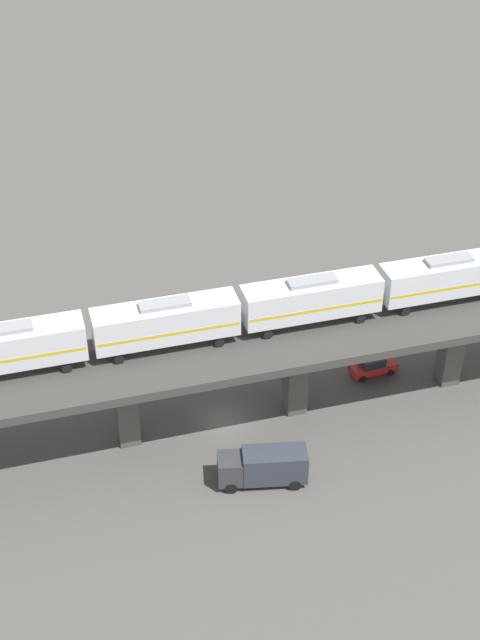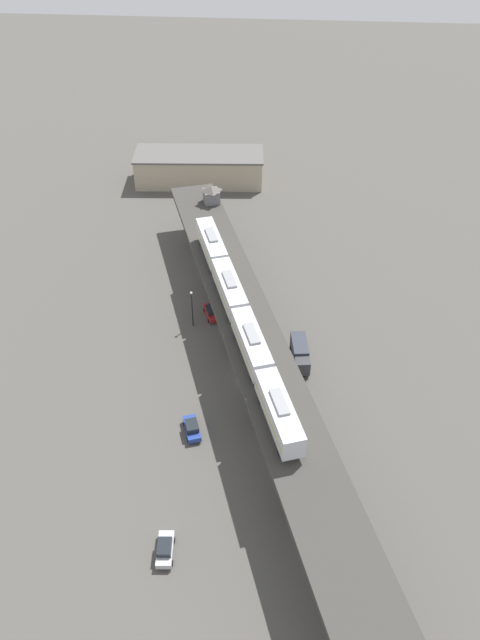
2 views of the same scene
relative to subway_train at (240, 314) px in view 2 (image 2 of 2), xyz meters
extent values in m
plane|color=#4C4944|center=(1.91, -1.26, -10.77)|extent=(400.00, 400.00, 0.00)
cube|color=#393733|center=(1.91, -1.26, -2.94)|extent=(37.92, 89.72, 0.80)
cube|color=#47443F|center=(14.46, -37.66, -7.05)|extent=(2.29, 2.29, 7.43)
cube|color=#47443F|center=(9.57, -23.48, -7.05)|extent=(2.29, 2.29, 7.43)
cube|color=#47443F|center=(4.68, -9.30, -7.05)|extent=(2.29, 2.29, 7.43)
cube|color=#47443F|center=(-0.20, 4.89, -7.05)|extent=(2.29, 2.29, 7.43)
cube|color=#47443F|center=(-5.09, 19.07, -7.05)|extent=(2.29, 2.29, 7.43)
cube|color=#47443F|center=(-9.98, 33.25, -7.05)|extent=(2.29, 2.29, 7.43)
cube|color=silver|center=(6.16, -17.87, 0.00)|extent=(6.56, 12.26, 3.10)
cube|color=gold|center=(6.16, -17.87, -0.30)|extent=(6.52, 12.04, 0.24)
cube|color=gray|center=(6.16, -17.87, 1.73)|extent=(2.69, 4.43, 0.36)
cylinder|color=black|center=(6.40, -22.23, -2.12)|extent=(0.48, 0.87, 0.84)
cylinder|color=black|center=(8.65, -21.45, -2.12)|extent=(0.48, 0.87, 0.84)
cylinder|color=black|center=(3.67, -14.29, -2.12)|extent=(0.48, 0.87, 0.84)
cylinder|color=black|center=(5.92, -13.51, -2.12)|extent=(0.48, 0.87, 0.84)
cube|color=silver|center=(2.05, -5.96, 0.00)|extent=(6.56, 12.26, 3.10)
cube|color=gold|center=(2.05, -5.96, -0.30)|extent=(6.52, 12.04, 0.24)
cube|color=gray|center=(2.05, -5.96, 1.73)|extent=(2.69, 4.43, 0.36)
cylinder|color=black|center=(2.30, -10.31, -2.12)|extent=(0.48, 0.87, 0.84)
cylinder|color=black|center=(4.55, -9.54, -2.12)|extent=(0.48, 0.87, 0.84)
cylinder|color=black|center=(-0.44, -2.37, -2.12)|extent=(0.48, 0.87, 0.84)
cylinder|color=black|center=(1.81, -1.60, -2.12)|extent=(0.48, 0.87, 0.84)
cube|color=silver|center=(-2.05, 5.96, 0.00)|extent=(6.56, 12.26, 3.10)
cube|color=gold|center=(-2.05, 5.96, -0.30)|extent=(6.52, 12.04, 0.24)
cube|color=gray|center=(-2.05, 5.96, 1.73)|extent=(2.69, 4.43, 0.36)
cylinder|color=black|center=(-1.81, 1.60, -2.12)|extent=(0.48, 0.87, 0.84)
cylinder|color=black|center=(0.44, 2.37, -2.12)|extent=(0.48, 0.87, 0.84)
cylinder|color=black|center=(-4.55, 9.54, -2.12)|extent=(0.48, 0.87, 0.84)
cylinder|color=black|center=(-2.30, 10.31, -2.12)|extent=(0.48, 0.87, 0.84)
cube|color=silver|center=(-6.16, 17.87, 0.00)|extent=(6.56, 12.26, 3.10)
cube|color=gold|center=(-6.16, 17.87, -0.30)|extent=(6.52, 12.04, 0.24)
cube|color=gray|center=(-6.16, 17.87, 1.73)|extent=(2.69, 4.43, 0.36)
cylinder|color=black|center=(-5.92, 13.51, -2.12)|extent=(0.48, 0.87, 0.84)
cylinder|color=black|center=(-3.67, 14.29, -2.12)|extent=(0.48, 0.87, 0.84)
cylinder|color=black|center=(-8.65, 21.45, -2.12)|extent=(0.48, 0.87, 0.84)
cylinder|color=black|center=(-6.40, 22.23, -2.12)|extent=(0.48, 0.87, 0.84)
cube|color=slate|center=(-8.40, 36.03, -1.29)|extent=(3.56, 3.56, 2.50)
pyramid|color=#4C4742|center=(-8.40, 36.03, 0.41)|extent=(4.09, 4.09, 0.90)
cube|color=#233D93|center=(-5.53, -12.93, -10.04)|extent=(3.14, 4.75, 0.80)
cube|color=#1E2328|center=(-5.48, -13.07, -9.26)|extent=(2.27, 2.62, 0.76)
cylinder|color=black|center=(-5.87, -14.56, -10.44)|extent=(0.44, 0.70, 0.66)
cylinder|color=black|center=(-4.25, -14.00, -10.44)|extent=(0.44, 0.70, 0.66)
cylinder|color=black|center=(-6.81, -11.86, -10.44)|extent=(0.44, 0.70, 0.66)
cylinder|color=black|center=(-5.19, -11.30, -10.44)|extent=(0.44, 0.70, 0.66)
cube|color=#AD1E1E|center=(-5.83, 12.26, -10.04)|extent=(3.34, 4.75, 0.80)
cube|color=#1E2328|center=(-5.77, 12.12, -9.26)|extent=(2.35, 2.66, 0.76)
cylinder|color=black|center=(-6.07, 10.61, -10.44)|extent=(0.47, 0.70, 0.66)
cylinder|color=black|center=(-4.49, 11.26, -10.44)|extent=(0.47, 0.70, 0.66)
cylinder|color=black|center=(-7.16, 13.26, -10.44)|extent=(0.47, 0.70, 0.66)
cylinder|color=black|center=(-5.58, 13.91, -10.44)|extent=(0.47, 0.70, 0.66)
cube|color=#B7BABF|center=(-6.05, -30.93, -10.04)|extent=(2.14, 4.53, 0.80)
cube|color=#1E2328|center=(-6.04, -31.08, -9.26)|extent=(1.81, 2.32, 0.76)
cylinder|color=black|center=(-6.79, -32.42, -10.44)|extent=(0.29, 0.68, 0.66)
cylinder|color=black|center=(-5.09, -32.28, -10.44)|extent=(0.29, 0.68, 0.66)
cylinder|color=black|center=(-7.02, -29.57, -10.44)|extent=(0.29, 0.68, 0.66)
cylinder|color=black|center=(-5.31, -29.43, -10.44)|extent=(0.29, 0.68, 0.66)
cube|color=#333338|center=(9.39, -0.28, -9.12)|extent=(2.44, 2.27, 2.30)
cube|color=#2D333D|center=(8.92, 3.29, -8.92)|extent=(2.96, 5.46, 2.70)
cylinder|color=black|center=(8.41, -0.41, -10.27)|extent=(0.48, 1.04, 1.00)
cylinder|color=black|center=(10.37, -0.15, -10.27)|extent=(0.48, 1.04, 1.00)
cylinder|color=black|center=(7.69, 4.70, -10.27)|extent=(0.48, 1.04, 1.00)
cylinder|color=black|center=(9.74, 4.97, -10.27)|extent=(0.48, 1.04, 1.00)
cylinder|color=black|center=(-8.57, 9.60, -7.52)|extent=(0.20, 0.20, 6.50)
sphere|color=beige|center=(-8.57, 9.60, -4.05)|extent=(0.44, 0.44, 0.44)
cube|color=tan|center=(-14.16, 60.11, -7.57)|extent=(28.62, 11.90, 6.40)
cube|color=#595654|center=(-14.16, 60.11, -4.17)|extent=(29.19, 12.13, 0.40)
camera|label=1|loc=(61.10, 3.35, 41.68)|focal=50.00mm
camera|label=2|loc=(5.64, -68.03, 55.96)|focal=35.00mm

